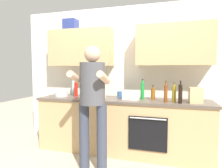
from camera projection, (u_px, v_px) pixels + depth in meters
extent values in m
plane|color=#B2A893|center=(122.00, 152.00, 3.34)|extent=(12.00, 12.00, 0.00)
cube|color=silver|center=(126.00, 77.00, 3.59)|extent=(4.00, 0.06, 2.50)
cube|color=tan|center=(81.00, 48.00, 3.59)|extent=(1.18, 0.32, 0.65)
cube|color=tan|center=(174.00, 45.00, 3.14)|extent=(1.18, 0.32, 0.65)
cylinder|color=silver|center=(184.00, 20.00, 3.07)|extent=(0.26, 0.26, 0.10)
cube|color=navy|center=(71.00, 25.00, 3.62)|extent=(0.24, 0.20, 0.20)
cube|color=tan|center=(122.00, 127.00, 3.30)|extent=(2.80, 0.60, 0.86)
cube|color=brown|center=(122.00, 100.00, 3.27)|extent=(2.84, 0.64, 0.04)
cube|color=black|center=(148.00, 134.00, 2.87)|extent=(0.56, 0.02, 0.50)
cylinder|color=silver|center=(148.00, 119.00, 2.83)|extent=(0.52, 0.02, 0.02)
cylinder|color=#383D4C|center=(84.00, 136.00, 2.76)|extent=(0.14, 0.14, 0.91)
cylinder|color=#383D4C|center=(102.00, 138.00, 2.69)|extent=(0.14, 0.14, 0.91)
cylinder|color=#4C4C51|center=(93.00, 83.00, 2.67)|extent=(0.34, 0.34, 0.57)
sphere|color=#D8AD8C|center=(92.00, 54.00, 2.64)|extent=(0.22, 0.22, 0.22)
cylinder|color=#D8AD8C|center=(75.00, 77.00, 2.60)|extent=(0.09, 0.31, 0.19)
cylinder|color=#D8AD8C|center=(104.00, 78.00, 2.49)|extent=(0.09, 0.31, 0.19)
cylinder|color=red|center=(76.00, 90.00, 3.54)|extent=(0.06, 0.06, 0.24)
cylinder|color=red|center=(76.00, 81.00, 3.53)|extent=(0.03, 0.03, 0.05)
cylinder|color=black|center=(76.00, 80.00, 3.53)|extent=(0.03, 0.03, 0.01)
cylinder|color=silver|center=(73.00, 88.00, 3.72)|extent=(0.05, 0.05, 0.26)
cylinder|color=silver|center=(73.00, 80.00, 3.71)|extent=(0.02, 0.02, 0.07)
cylinder|color=black|center=(73.00, 77.00, 3.70)|extent=(0.03, 0.03, 0.01)
cylinder|color=olive|center=(174.00, 94.00, 2.93)|extent=(0.06, 0.06, 0.23)
cylinder|color=olive|center=(174.00, 85.00, 2.92)|extent=(0.02, 0.02, 0.05)
cylinder|color=black|center=(174.00, 83.00, 2.92)|extent=(0.03, 0.03, 0.01)
cylinder|color=#8C4C14|center=(153.00, 94.00, 3.20)|extent=(0.07, 0.07, 0.17)
cylinder|color=#8C4C14|center=(153.00, 87.00, 3.19)|extent=(0.03, 0.03, 0.04)
cylinder|color=black|center=(153.00, 86.00, 3.19)|extent=(0.03, 0.03, 0.01)
cylinder|color=black|center=(180.00, 94.00, 2.82)|extent=(0.06, 0.06, 0.27)
cylinder|color=black|center=(181.00, 83.00, 2.81)|extent=(0.02, 0.02, 0.05)
cylinder|color=black|center=(181.00, 81.00, 2.81)|extent=(0.02, 0.02, 0.01)
cylinder|color=#198C33|center=(142.00, 91.00, 3.22)|extent=(0.06, 0.06, 0.26)
cylinder|color=#198C33|center=(143.00, 82.00, 3.21)|extent=(0.03, 0.03, 0.06)
cylinder|color=black|center=(143.00, 79.00, 3.21)|extent=(0.03, 0.03, 0.02)
cylinder|color=brown|center=(166.00, 94.00, 2.92)|extent=(0.05, 0.05, 0.25)
cylinder|color=brown|center=(166.00, 84.00, 2.91)|extent=(0.02, 0.02, 0.06)
cylinder|color=black|center=(166.00, 81.00, 2.91)|extent=(0.02, 0.02, 0.01)
cylinder|color=orange|center=(84.00, 90.00, 3.64)|extent=(0.06, 0.06, 0.22)
cylinder|color=orange|center=(84.00, 83.00, 3.63)|extent=(0.02, 0.02, 0.04)
cylinder|color=black|center=(83.00, 81.00, 3.63)|extent=(0.03, 0.03, 0.01)
cylinder|color=#33598C|center=(120.00, 95.00, 3.39)|extent=(0.09, 0.09, 0.11)
cylinder|color=silver|center=(61.00, 94.00, 3.57)|extent=(0.24, 0.24, 0.08)
cylinder|color=#9E6647|center=(89.00, 93.00, 3.51)|extent=(0.13, 0.13, 0.13)
sphere|color=#2D6B28|center=(89.00, 85.00, 3.50)|extent=(0.21, 0.21, 0.21)
cube|color=silver|center=(131.00, 95.00, 3.15)|extent=(0.27, 0.19, 0.14)
cube|color=tan|center=(195.00, 95.00, 2.86)|extent=(0.19, 0.21, 0.23)
cube|color=beige|center=(99.00, 91.00, 3.30)|extent=(0.18, 0.18, 0.23)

